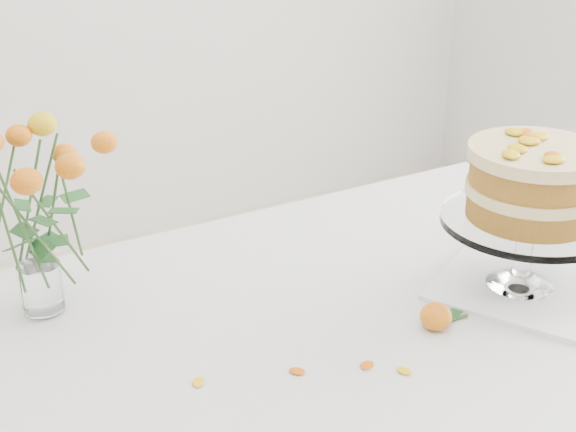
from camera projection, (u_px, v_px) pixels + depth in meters
name	position (u px, v px, depth m)	size (l,w,h in m)	color
table	(327.00, 361.00, 1.37)	(1.43, 0.93, 0.76)	tan
napkin	(519.00, 286.00, 1.44)	(0.27, 0.27, 0.01)	white
cake_stand	(532.00, 190.00, 1.36)	(0.30, 0.30, 0.27)	white
rose_vase	(28.00, 198.00, 1.28)	(0.29, 0.29, 0.36)	white
loose_rose_far	(436.00, 316.00, 1.31)	(0.10, 0.05, 0.05)	#C24509
stray_petal_a	(297.00, 371.00, 1.20)	(0.03, 0.02, 0.00)	yellow
stray_petal_b	(367.00, 365.00, 1.22)	(0.03, 0.02, 0.00)	yellow
stray_petal_c	(404.00, 371.00, 1.21)	(0.03, 0.02, 0.00)	yellow
stray_petal_d	(198.00, 382.00, 1.18)	(0.03, 0.02, 0.00)	yellow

